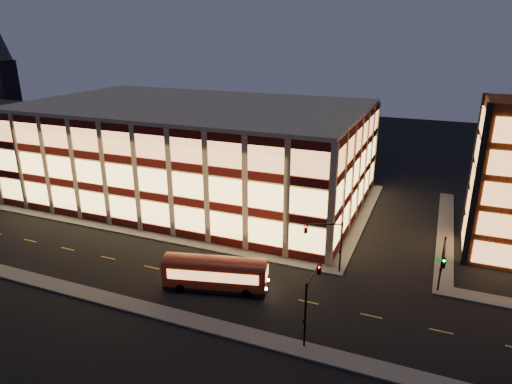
% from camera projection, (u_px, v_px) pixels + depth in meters
% --- Properties ---
extents(ground, '(200.00, 200.00, 0.00)m').
position_uv_depth(ground, '(152.00, 240.00, 57.17)').
color(ground, black).
rests_on(ground, ground).
extents(sidewalk_office_south, '(54.00, 2.00, 0.15)m').
position_uv_depth(sidewalk_office_south, '(137.00, 232.00, 59.09)').
color(sidewalk_office_south, '#514F4C').
rests_on(sidewalk_office_south, ground).
extents(sidewalk_office_east, '(2.00, 30.00, 0.15)m').
position_uv_depth(sidewalk_office_east, '(361.00, 218.00, 63.74)').
color(sidewalk_office_east, '#514F4C').
rests_on(sidewalk_office_east, ground).
extents(sidewalk_tower_south, '(14.00, 2.00, 0.15)m').
position_uv_depth(sidewalk_tower_south, '(510.00, 303.00, 43.70)').
color(sidewalk_tower_south, '#514F4C').
rests_on(sidewalk_tower_south, ground).
extents(sidewalk_tower_west, '(2.00, 30.00, 0.15)m').
position_uv_depth(sidewalk_tower_west, '(445.00, 230.00, 59.80)').
color(sidewalk_tower_west, '#514F4C').
rests_on(sidewalk_tower_west, ground).
extents(sidewalk_near, '(100.00, 2.00, 0.15)m').
position_uv_depth(sidewalk_near, '(78.00, 291.00, 45.80)').
color(sidewalk_near, '#514F4C').
rests_on(sidewalk_near, ground).
extents(office_building, '(50.45, 30.45, 14.50)m').
position_uv_depth(office_building, '(196.00, 151.00, 70.54)').
color(office_building, tan).
rests_on(office_building, ground).
extents(church_tower, '(5.00, 5.00, 18.00)m').
position_uv_depth(church_tower, '(6.00, 97.00, 114.08)').
color(church_tower, '#2D2621').
rests_on(church_tower, ground).
extents(traffic_signal_far, '(3.79, 1.87, 6.00)m').
position_uv_depth(traffic_signal_far, '(328.00, 238.00, 48.05)').
color(traffic_signal_far, black).
rests_on(traffic_signal_far, ground).
extents(traffic_signal_right, '(1.20, 4.37, 6.00)m').
position_uv_depth(traffic_signal_right, '(443.00, 261.00, 43.27)').
color(traffic_signal_right, black).
rests_on(traffic_signal_right, ground).
extents(traffic_signal_near, '(0.32, 4.45, 6.00)m').
position_uv_depth(traffic_signal_near, '(311.00, 295.00, 37.76)').
color(traffic_signal_near, black).
rests_on(traffic_signal_near, ground).
extents(trolley_bus, '(10.72, 5.03, 3.52)m').
position_uv_depth(trolley_bus, '(215.00, 272.00, 45.73)').
color(trolley_bus, '#A02108').
rests_on(trolley_bus, ground).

